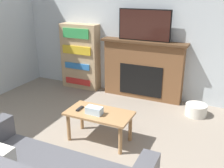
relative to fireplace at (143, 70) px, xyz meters
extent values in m
cube|color=silver|center=(-0.09, 0.14, 0.80)|extent=(5.99, 0.06, 2.70)
cube|color=brown|center=(0.00, 0.00, -0.02)|extent=(1.50, 0.22, 1.06)
cube|color=black|center=(0.00, -0.11, -0.18)|extent=(0.82, 0.01, 0.58)
cube|color=#4C331E|center=(0.00, -0.02, 0.53)|extent=(1.60, 0.28, 0.04)
cube|color=black|center=(0.00, -0.02, 0.82)|extent=(0.96, 0.03, 0.56)
cube|color=#331914|center=(0.00, -0.03, 0.82)|extent=(0.92, 0.01, 0.52)
cube|color=#A87A4C|center=(-0.04, -1.71, -0.14)|extent=(0.89, 0.47, 0.03)
cylinder|color=#A87A4C|center=(-0.42, -1.89, -0.35)|extent=(0.05, 0.05, 0.40)
cylinder|color=#A87A4C|center=(0.35, -1.89, -0.35)|extent=(0.05, 0.05, 0.40)
cylinder|color=#A87A4C|center=(-0.42, -1.54, -0.35)|extent=(0.05, 0.05, 0.40)
cylinder|color=#A87A4C|center=(0.35, -1.54, -0.35)|extent=(0.05, 0.05, 0.40)
cube|color=silver|center=(-0.08, -1.78, -0.07)|extent=(0.22, 0.12, 0.10)
cube|color=black|center=(-0.32, -1.74, -0.11)|extent=(0.04, 0.15, 0.02)
cube|color=tan|center=(-1.34, -0.02, 0.11)|extent=(0.80, 0.26, 1.33)
cube|color=red|center=(-1.34, -0.16, -0.39)|extent=(0.57, 0.03, 0.12)
cube|color=#2D70B7|center=(-1.34, -0.16, -0.06)|extent=(0.57, 0.03, 0.12)
cube|color=gold|center=(-1.34, -0.16, 0.28)|extent=(0.64, 0.03, 0.16)
cube|color=green|center=(-1.34, -0.16, 0.61)|extent=(0.57, 0.03, 0.19)
cylinder|color=silver|center=(1.07, -0.37, -0.46)|extent=(0.35, 0.35, 0.19)
camera|label=1|loc=(1.45, -4.51, 1.46)|focal=42.00mm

